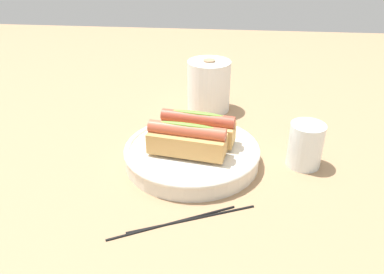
{
  "coord_description": "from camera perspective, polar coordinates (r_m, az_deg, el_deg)",
  "views": [
    {
      "loc": [
        0.06,
        -0.65,
        0.42
      ],
      "look_at": [
        -0.01,
        0.01,
        0.06
      ],
      "focal_mm": 35.51,
      "sensor_mm": 36.0,
      "label": 1
    }
  ],
  "objects": [
    {
      "name": "serving_bowl",
      "position": [
        0.77,
        0.0,
        -2.44
      ],
      "size": [
        0.27,
        0.27,
        0.04
      ],
      "color": "silver",
      "rests_on": "ground_plane"
    },
    {
      "name": "hotdog_back",
      "position": [
        0.77,
        0.73,
        1.43
      ],
      "size": [
        0.16,
        0.07,
        0.06
      ],
      "color": "tan",
      "rests_on": "serving_bowl"
    },
    {
      "name": "water_glass",
      "position": [
        0.78,
        16.63,
        -1.48
      ],
      "size": [
        0.07,
        0.07,
        0.09
      ],
      "color": "white",
      "rests_on": "ground_plane"
    },
    {
      "name": "chopstick_near",
      "position": [
        0.64,
        0.1,
        -12.11
      ],
      "size": [
        0.2,
        0.09,
        0.01
      ],
      "primitive_type": "cylinder",
      "rotation": [
        0.0,
        1.57,
        0.41
      ],
      "color": "black",
      "rests_on": "ground_plane"
    },
    {
      "name": "hotdog_front",
      "position": [
        0.73,
        -0.77,
        -0.43
      ],
      "size": [
        0.16,
        0.07,
        0.06
      ],
      "color": "tan",
      "rests_on": "serving_bowl"
    },
    {
      "name": "chopstick_far",
      "position": [
        0.63,
        -2.8,
        -12.61
      ],
      "size": [
        0.2,
        0.11,
        0.01
      ],
      "primitive_type": "cylinder",
      "rotation": [
        0.0,
        1.57,
        0.48
      ],
      "color": "black",
      "rests_on": "ground_plane"
    },
    {
      "name": "paper_towel_roll",
      "position": [
        0.99,
        2.53,
        7.69
      ],
      "size": [
        0.11,
        0.11,
        0.13
      ],
      "color": "white",
      "rests_on": "ground_plane"
    },
    {
      "name": "ground_plane",
      "position": [
        0.78,
        0.61,
        -3.98
      ],
      "size": [
        2.4,
        2.4,
        0.0
      ],
      "primitive_type": "plane",
      "color": "#9E7A56"
    }
  ]
}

